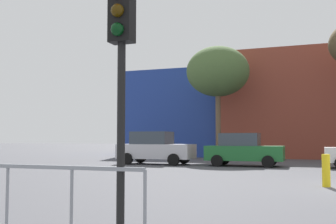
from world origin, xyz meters
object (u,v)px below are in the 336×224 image
Objects in this scene: parked_car_1 at (243,150)px; bare_tree_2 at (218,72)px; parked_car_0 at (155,148)px; bollard_yellow_1 at (326,171)px; traffic_light_near_left at (121,49)px.

parked_car_1 is 8.18m from bare_tree_2.
parked_car_0 is 12.37m from bollard_yellow_1.
parked_car_0 is at bearing 136.16° from bollard_yellow_1.
traffic_light_near_left is (5.91, -16.38, 1.85)m from parked_car_0.
parked_car_0 is 8.08m from bare_tree_2.
traffic_light_near_left is 8.68m from bollard_yellow_1.
bollard_yellow_1 is at bearing 160.01° from traffic_light_near_left.
bare_tree_2 reaches higher than parked_car_1.
parked_car_0 is 1.07× the size of parked_car_1.
parked_car_1 is at bearing 0.00° from parked_car_0.
parked_car_0 is 1.14× the size of traffic_light_near_left.
parked_car_0 is 0.55× the size of bare_tree_2.
parked_car_1 is 1.07× the size of traffic_light_near_left.
parked_car_1 is at bearing -175.95° from traffic_light_near_left.
parked_car_1 is 9.40m from bollard_yellow_1.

